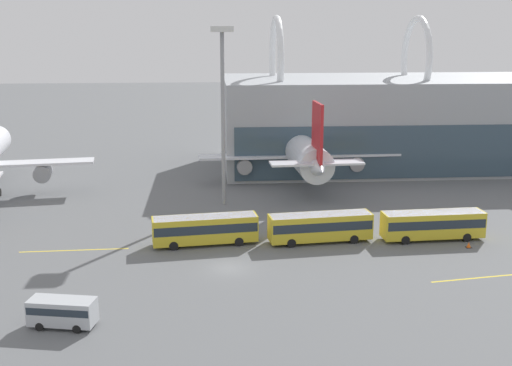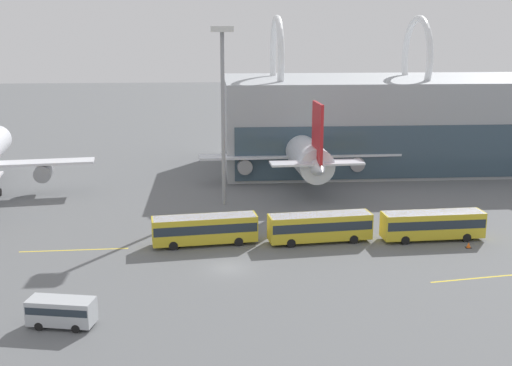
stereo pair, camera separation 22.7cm
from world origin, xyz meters
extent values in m
plane|color=slate|center=(0.00, 0.00, 0.00)|extent=(440.00, 440.00, 0.00)
torus|color=white|center=(9.78, 47.94, 18.31)|extent=(1.10, 14.77, 14.77)
torus|color=white|center=(33.82, 47.94, 18.31)|extent=(1.10, 14.77, 14.77)
cylinder|color=gray|center=(-25.93, 31.62, 3.19)|extent=(2.89, 3.75, 2.47)
cylinder|color=silver|center=(12.30, 38.02, 5.14)|extent=(6.29, 29.67, 4.95)
sphere|color=silver|center=(11.62, 52.75, 5.14)|extent=(4.85, 4.85, 4.85)
cone|color=silver|center=(12.97, 23.30, 5.14)|extent=(4.99, 6.68, 4.70)
cube|color=silver|center=(12.38, 36.23, 4.27)|extent=(31.67, 4.97, 0.35)
cylinder|color=gray|center=(3.55, 35.83, 2.86)|extent=(2.47, 3.36, 2.32)
cylinder|color=gray|center=(21.20, 36.63, 2.86)|extent=(2.47, 3.36, 2.32)
cube|color=red|center=(12.94, 24.02, 9.89)|extent=(0.66, 5.63, 8.02)
cube|color=silver|center=(12.94, 24.02, 5.63)|extent=(12.99, 3.78, 0.28)
cylinder|color=gray|center=(11.85, 47.90, 2.60)|extent=(0.36, 0.36, 4.09)
cylinder|color=black|center=(11.85, 47.90, 0.55)|extent=(0.50, 1.12, 1.10)
cylinder|color=gray|center=(9.17, 36.08, 2.60)|extent=(0.36, 0.36, 4.09)
cylinder|color=black|center=(9.17, 36.08, 0.55)|extent=(0.50, 1.12, 1.10)
cylinder|color=gray|center=(15.59, 36.38, 2.60)|extent=(0.36, 0.36, 4.09)
cylinder|color=black|center=(15.59, 36.38, 0.55)|extent=(0.50, 1.12, 1.10)
sphere|color=silver|center=(47.66, 66.77, 4.78)|extent=(4.18, 4.18, 4.18)
cylinder|color=gray|center=(51.70, 63.11, 2.45)|extent=(0.36, 0.36, 3.81)
cylinder|color=black|center=(51.70, 63.11, 0.55)|extent=(1.12, 1.07, 1.10)
cube|color=gold|center=(-2.38, 7.43, 1.83)|extent=(11.95, 4.08, 2.91)
cube|color=#232D38|center=(-2.38, 7.43, 2.12)|extent=(11.72, 4.08, 1.02)
cube|color=silver|center=(-2.38, 7.43, 3.23)|extent=(11.59, 3.95, 0.12)
cylinder|color=black|center=(1.07, 9.10, 0.50)|extent=(1.03, 0.42, 1.00)
cylinder|color=black|center=(1.37, 6.65, 0.50)|extent=(1.03, 0.42, 1.00)
cylinder|color=black|center=(-6.13, 8.22, 0.50)|extent=(1.03, 0.42, 1.00)
cylinder|color=black|center=(-5.83, 5.76, 0.50)|extent=(1.03, 0.42, 1.00)
cube|color=gold|center=(10.63, 7.35, 1.83)|extent=(11.93, 3.92, 2.91)
cube|color=#232D38|center=(10.63, 7.35, 2.12)|extent=(11.70, 3.92, 1.02)
cube|color=silver|center=(10.63, 7.35, 3.23)|extent=(11.57, 3.80, 0.12)
cylinder|color=black|center=(14.11, 8.97, 0.50)|extent=(1.03, 0.41, 1.00)
cylinder|color=black|center=(14.37, 6.52, 0.50)|extent=(1.03, 0.41, 1.00)
cylinder|color=black|center=(6.89, 8.19, 0.50)|extent=(1.03, 0.41, 1.00)
cylinder|color=black|center=(7.16, 5.74, 0.50)|extent=(1.03, 0.41, 1.00)
cube|color=gold|center=(23.64, 7.23, 1.83)|extent=(11.83, 3.28, 2.91)
cube|color=#232D38|center=(23.64, 7.23, 2.12)|extent=(11.60, 3.30, 1.02)
cube|color=silver|center=(23.64, 7.23, 3.23)|extent=(11.48, 3.18, 0.12)
cylinder|color=black|center=(27.20, 8.65, 0.50)|extent=(1.01, 0.35, 1.00)
cylinder|color=black|center=(27.33, 6.19, 0.50)|extent=(1.01, 0.35, 1.00)
cylinder|color=black|center=(19.95, 8.27, 0.50)|extent=(1.01, 0.35, 1.00)
cylinder|color=black|center=(20.08, 5.80, 0.50)|extent=(1.01, 0.35, 1.00)
cube|color=#B2B7BC|center=(-13.93, -12.01, 1.34)|extent=(5.69, 3.10, 2.08)
cube|color=#232D38|center=(-13.93, -12.01, 1.67)|extent=(5.53, 3.09, 0.62)
cylinder|color=black|center=(-15.65, -12.65, 0.35)|extent=(0.73, 0.35, 0.70)
cylinder|color=black|center=(-15.26, -10.74, 0.35)|extent=(0.73, 0.35, 0.70)
cylinder|color=black|center=(-12.59, -13.27, 0.35)|extent=(0.73, 0.35, 0.70)
cylinder|color=black|center=(-12.20, -11.36, 0.35)|extent=(0.73, 0.35, 0.70)
cylinder|color=gray|center=(0.15, 23.96, 11.61)|extent=(0.52, 0.52, 23.22)
cube|color=silver|center=(0.15, 23.96, 23.52)|extent=(2.96, 2.96, 0.74)
cube|color=yellow|center=(24.80, -4.36, 0.00)|extent=(11.05, 1.86, 0.01)
cube|color=yellow|center=(-16.73, 6.55, 0.00)|extent=(11.75, 0.58, 0.01)
cube|color=black|center=(26.79, 4.22, 0.01)|extent=(0.64, 0.64, 0.02)
cone|color=#EA5914|center=(26.79, 4.22, 0.33)|extent=(0.47, 0.47, 0.61)
camera|label=1|loc=(-1.77, -61.20, 23.96)|focal=45.00mm
camera|label=2|loc=(-1.54, -61.22, 23.96)|focal=45.00mm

